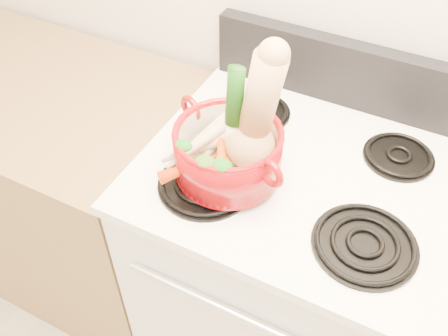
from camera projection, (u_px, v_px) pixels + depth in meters
The scene contains 24 objects.
stove_body at pixel (287, 279), 1.56m from camera, with size 0.76×0.65×0.92m, color silver.
cooktop at pixel (305, 173), 1.22m from camera, with size 0.78×0.67×0.03m, color white.
control_backsplash at pixel (349, 74), 1.33m from camera, with size 0.76×0.05×0.18m, color black.
oven_handle at pixel (243, 318), 1.12m from camera, with size 0.02×0.02×0.60m, color silver.
counter_left at pixel (27, 170), 1.91m from camera, with size 1.36×0.65×0.90m, color olive.
burner_front_left at pixel (205, 183), 1.16m from camera, with size 0.22×0.22×0.02m, color black.
burner_front_right at pixel (365, 244), 1.04m from camera, with size 0.22×0.22×0.02m, color black.
burner_back_left at pixel (258, 111), 1.35m from camera, with size 0.17×0.17×0.02m, color black.
burner_back_right at pixel (399, 155), 1.23m from camera, with size 0.17×0.17×0.02m, color black.
dutch_oven at pixel (228, 152), 1.13m from camera, with size 0.25×0.25×0.12m, color maroon.
pot_handle_left at pixel (191, 108), 1.18m from camera, with size 0.07×0.07×0.02m, color maroon.
pot_handle_right at pixel (271, 173), 1.03m from camera, with size 0.07×0.07×0.02m, color maroon.
squash at pixel (252, 111), 1.06m from camera, with size 0.13×0.13×0.30m, color #E1A573, non-canonical shape.
leek at pixel (233, 117), 1.08m from camera, with size 0.04×0.04×0.25m, color silver.
ginger at pixel (249, 135), 1.19m from camera, with size 0.09×0.07×0.05m, color tan.
parsnip_0 at pixel (219, 135), 1.19m from camera, with size 0.05×0.05×0.24m, color beige.
parsnip_1 at pixel (205, 144), 1.16m from camera, with size 0.04×0.04×0.21m, color beige.
parsnip_2 at pixel (217, 128), 1.19m from camera, with size 0.04×0.04×0.18m, color beige.
parsnip_3 at pixel (206, 138), 1.16m from camera, with size 0.04×0.04×0.18m, color #F0DFC3.
parsnip_4 at pixel (218, 123), 1.19m from camera, with size 0.04×0.04×0.22m, color beige.
parsnip_5 at pixel (206, 137), 1.14m from camera, with size 0.05×0.05×0.24m, color beige.
carrot_0 at pixel (223, 166), 1.12m from camera, with size 0.03×0.03×0.17m, color #CB410A.
carrot_1 at pixel (189, 168), 1.12m from camera, with size 0.03×0.03×0.14m, color #DE420B.
carrot_2 at pixel (221, 155), 1.13m from camera, with size 0.04×0.04×0.19m, color #CC550A.
Camera 1 is at (0.21, 0.55, 1.81)m, focal length 40.00 mm.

